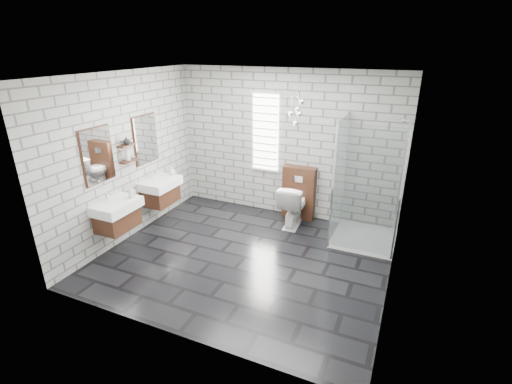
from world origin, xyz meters
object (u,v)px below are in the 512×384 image
Objects in this scene: vanity_left at (115,207)px; vanity_right at (159,184)px; shower_enclosure at (359,214)px; toilet at (293,204)px; cistern_panel at (299,193)px.

vanity_right is (0.00, 1.08, 0.00)m from vanity_left.
shower_enclosure reaches higher than toilet.
cistern_panel is 0.34m from toilet.
cistern_panel is at bearing 156.41° from shower_enclosure.
vanity_right is at bearing -151.23° from cistern_panel.
vanity_right is at bearing 90.00° from vanity_left.
vanity_left is 1.08m from vanity_right.
cistern_panel is (2.22, 1.22, -0.26)m from vanity_right.
vanity_left is 0.77× the size of shower_enclosure.
vanity_right reaches higher than toilet.
toilet is at bearing 170.70° from shower_enclosure.
vanity_left is 3.85m from shower_enclosure.
cistern_panel is at bearing -93.21° from toilet.
vanity_left reaches higher than toilet.
vanity_right is 2.43m from toilet.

